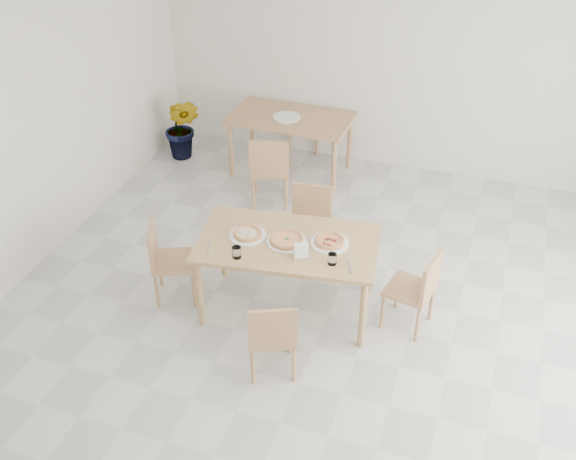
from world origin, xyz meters
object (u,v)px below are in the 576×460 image
(plate_empty, at_px, (287,117))
(chair_back_s, at_px, (270,167))
(napkin_holder, at_px, (301,251))
(chair_west, at_px, (166,257))
(tumbler_b, at_px, (332,259))
(chair_north, at_px, (310,220))
(plate_pepperoni, at_px, (330,243))
(plate_margherita, at_px, (287,242))
(chair_back_n, at_px, (311,107))
(pizza_mushroom, at_px, (248,233))
(second_table, at_px, (291,123))
(pizza_pepperoni, at_px, (330,241))
(tumbler_a, at_px, (237,252))
(plate_mushroom, at_px, (248,236))
(main_table, at_px, (288,249))
(pizza_margherita, at_px, (287,240))
(chair_south, at_px, (272,334))
(chair_east, at_px, (418,287))
(potted_plant, at_px, (183,128))

(plate_empty, bearing_deg, chair_back_s, -85.39)
(napkin_holder, bearing_deg, chair_west, 151.96)
(tumbler_b, bearing_deg, plate_empty, 116.27)
(chair_north, height_order, plate_pepperoni, chair_north)
(plate_margherita, bearing_deg, chair_back_n, 103.47)
(chair_north, height_order, plate_empty, chair_north)
(chair_north, height_order, tumbler_b, tumbler_b)
(tumbler_b, bearing_deg, chair_back_n, 109.75)
(pizza_mushroom, relative_size, plate_empty, 0.96)
(plate_pepperoni, distance_m, second_table, 2.65)
(pizza_pepperoni, height_order, tumbler_a, tumbler_a)
(plate_mushroom, relative_size, tumbler_a, 3.21)
(plate_margherita, height_order, tumbler_a, tumbler_a)
(chair_north, bearing_deg, plate_margherita, -92.24)
(plate_margherita, bearing_deg, main_table, 76.08)
(pizza_margherita, height_order, chair_back_n, chair_back_n)
(plate_mushroom, relative_size, pizza_pepperoni, 0.94)
(napkin_holder, relative_size, chair_back_s, 0.16)
(tumbler_b, relative_size, second_table, 0.07)
(chair_south, distance_m, napkin_holder, 0.74)
(pizza_mushroom, height_order, tumbler_b, tumbler_b)
(pizza_pepperoni, distance_m, napkin_holder, 0.33)
(plate_pepperoni, relative_size, chair_back_s, 0.38)
(napkin_holder, bearing_deg, chair_east, -10.63)
(plate_mushroom, distance_m, second_table, 2.55)
(chair_south, height_order, chair_back_s, chair_back_s)
(chair_west, height_order, plate_empty, chair_west)
(pizza_margherita, distance_m, potted_plant, 3.29)
(chair_back_n, bearing_deg, napkin_holder, -71.02)
(chair_north, bearing_deg, tumbler_a, -108.97)
(chair_south, height_order, tumbler_b, tumbler_b)
(chair_east, relative_size, plate_pepperoni, 2.33)
(pizza_margherita, bearing_deg, main_table, 76.08)
(pizza_pepperoni, distance_m, second_table, 2.65)
(tumbler_b, bearing_deg, chair_west, -179.66)
(pizza_margherita, xyz_separation_m, tumbler_a, (-0.33, -0.34, 0.02))
(pizza_mushroom, bearing_deg, chair_west, -168.30)
(pizza_margherita, bearing_deg, chair_north, 92.97)
(potted_plant, bearing_deg, pizza_mushroom, -52.61)
(tumbler_b, bearing_deg, second_table, 115.22)
(tumbler_a, height_order, potted_plant, tumbler_a)
(chair_west, relative_size, plate_pepperoni, 2.39)
(chair_north, relative_size, second_table, 0.55)
(plate_pepperoni, xyz_separation_m, pizza_margherita, (-0.36, -0.10, 0.02))
(main_table, xyz_separation_m, pizza_margherita, (-0.01, -0.02, 0.11))
(chair_west, bearing_deg, tumbler_a, -124.80)
(second_table, xyz_separation_m, chair_back_s, (0.03, -0.83, -0.16))
(chair_west, height_order, tumbler_a, tumbler_a)
(pizza_margherita, distance_m, pizza_pepperoni, 0.37)
(chair_west, relative_size, pizza_margherita, 2.28)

